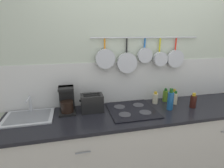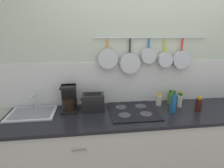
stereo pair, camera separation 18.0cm
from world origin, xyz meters
name	(u,v)px [view 2 (the right image)]	position (x,y,z in m)	size (l,w,h in m)	color
wall_back	(143,72)	(0.00, 0.36, 1.28)	(7.20, 0.15, 2.60)	#B2BCA8
cabinet_base	(148,148)	(0.00, 0.00, 0.43)	(3.14, 0.63, 0.86)	#B7B2A8
countertop	(151,114)	(0.00, 0.00, 0.88)	(3.18, 0.65, 0.03)	black
sink_basin	(32,112)	(-1.31, 0.13, 0.91)	(0.49, 0.37, 0.19)	#B7BABF
coffee_maker	(69,100)	(-0.91, 0.18, 1.02)	(0.18, 0.22, 0.29)	black
toaster	(93,102)	(-0.64, 0.14, 0.99)	(0.26, 0.17, 0.20)	black
cooktop	(133,111)	(-0.19, 0.05, 0.90)	(0.53, 0.53, 0.01)	black
bottle_hot_sauce	(159,100)	(0.16, 0.19, 0.96)	(0.07, 0.07, 0.15)	#BFB799
bottle_sesame_oil	(173,103)	(0.24, -0.02, 1.01)	(0.07, 0.07, 0.25)	navy
bottle_vinegar	(170,98)	(0.32, 0.22, 0.97)	(0.06, 0.06, 0.17)	#4C721E
bottle_olive_oil	(180,101)	(0.39, 0.11, 0.97)	(0.05, 0.05, 0.17)	#BFB799
bottle_dish_soap	(180,97)	(0.46, 0.24, 0.96)	(0.06, 0.06, 0.14)	#4C721E
bottle_cooking_wine	(199,104)	(0.54, -0.03, 0.97)	(0.07, 0.07, 0.18)	#33140F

